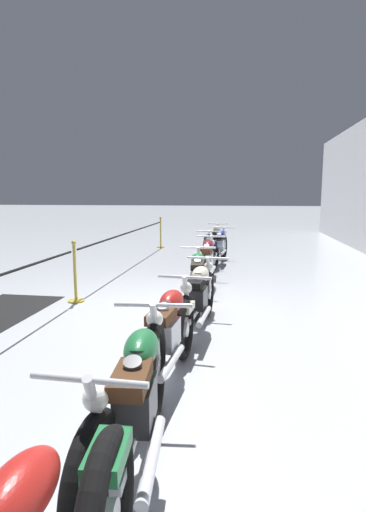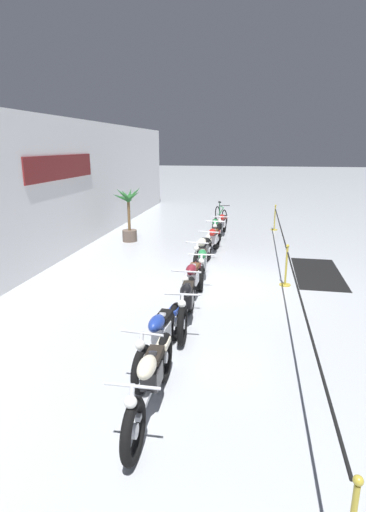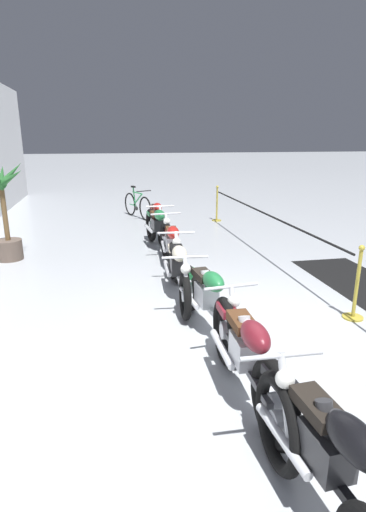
{
  "view_description": "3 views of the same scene",
  "coord_description": "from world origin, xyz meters",
  "px_view_note": "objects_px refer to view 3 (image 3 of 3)",
  "views": [
    {
      "loc": [
        6.33,
        1.25,
        1.81
      ],
      "look_at": [
        -0.57,
        0.22,
        0.74
      ],
      "focal_mm": 28.0,
      "sensor_mm": 36.0,
      "label": 1
    },
    {
      "loc": [
        -9.67,
        -0.7,
        3.37
      ],
      "look_at": [
        -0.12,
        1.02,
        0.68
      ],
      "focal_mm": 28.0,
      "sensor_mm": 36.0,
      "label": 2
    },
    {
      "loc": [
        -4.47,
        1.78,
        2.42
      ],
      "look_at": [
        1.26,
        0.63,
        0.68
      ],
      "focal_mm": 28.0,
      "sensor_mm": 36.0,
      "label": 3
    }
  ],
  "objects_px": {
    "motorcycle_black_2": "(330,463)",
    "motorcycle_green_4": "(208,299)",
    "stanchion_mid_right": "(217,209)",
    "floor_banner": "(362,284)",
    "motorcycle_red_6": "(172,246)",
    "motorcycle_cream_5": "(178,269)",
    "motorcycle_green_7": "(158,228)",
    "motorcycle_red_8": "(157,218)",
    "stanchion_mid_left": "(356,294)",
    "bicycle": "(137,205)",
    "potted_palm_left_of_row": "(4,214)",
    "motorcycle_maroon_3": "(247,358)"
  },
  "relations": [
    {
      "from": "potted_palm_left_of_row",
      "to": "floor_banner",
      "type": "relative_size",
      "value": 0.69
    },
    {
      "from": "motorcycle_green_7",
      "to": "motorcycle_red_8",
      "type": "relative_size",
      "value": 1.0
    },
    {
      "from": "motorcycle_red_8",
      "to": "stanchion_mid_right",
      "type": "relative_size",
      "value": 2.21
    },
    {
      "from": "bicycle",
      "to": "stanchion_mid_right",
      "type": "xyz_separation_m",
      "value": [
        -0.94,
        -2.29,
        -0.03
      ]
    },
    {
      "from": "stanchion_mid_right",
      "to": "motorcycle_green_7",
      "type": "bearing_deg",
      "value": 142.73
    },
    {
      "from": "motorcycle_cream_5",
      "to": "stanchion_mid_right",
      "type": "relative_size",
      "value": 2.19
    },
    {
      "from": "bicycle",
      "to": "stanchion_mid_right",
      "type": "distance_m",
      "value": 2.48
    },
    {
      "from": "motorcycle_green_4",
      "to": "motorcycle_red_6",
      "type": "xyz_separation_m",
      "value": [
        2.63,
        0.0,
        0.0
      ]
    },
    {
      "from": "motorcycle_black_2",
      "to": "motorcycle_cream_5",
      "type": "bearing_deg",
      "value": 3.07
    },
    {
      "from": "motorcycle_green_4",
      "to": "bicycle",
      "type": "height_order",
      "value": "bicycle"
    },
    {
      "from": "stanchion_mid_right",
      "to": "motorcycle_maroon_3",
      "type": "bearing_deg",
      "value": 165.8
    },
    {
      "from": "potted_palm_left_of_row",
      "to": "motorcycle_black_2",
      "type": "bearing_deg",
      "value": -153.85
    },
    {
      "from": "motorcycle_green_7",
      "to": "motorcycle_red_8",
      "type": "bearing_deg",
      "value": -6.54
    },
    {
      "from": "motorcycle_cream_5",
      "to": "motorcycle_red_6",
      "type": "xyz_separation_m",
      "value": [
        1.38,
        -0.15,
        0.0
      ]
    },
    {
      "from": "motorcycle_black_2",
      "to": "bicycle",
      "type": "xyz_separation_m",
      "value": [
        10.55,
        0.27,
        -0.09
      ]
    },
    {
      "from": "bicycle",
      "to": "potted_palm_left_of_row",
      "type": "distance_m",
      "value": 4.97
    },
    {
      "from": "motorcycle_maroon_3",
      "to": "motorcycle_red_8",
      "type": "height_order",
      "value": "motorcycle_maroon_3"
    },
    {
      "from": "motorcycle_green_4",
      "to": "floor_banner",
      "type": "distance_m",
      "value": 3.28
    },
    {
      "from": "stanchion_mid_left",
      "to": "floor_banner",
      "type": "xyz_separation_m",
      "value": [
        1.17,
        -0.95,
        -0.35
      ]
    },
    {
      "from": "motorcycle_red_6",
      "to": "stanchion_mid_left",
      "type": "bearing_deg",
      "value": -141.59
    },
    {
      "from": "motorcycle_green_7",
      "to": "potted_palm_left_of_row",
      "type": "distance_m",
      "value": 3.15
    },
    {
      "from": "motorcycle_cream_5",
      "to": "motorcycle_green_4",
      "type": "bearing_deg",
      "value": -173.24
    },
    {
      "from": "bicycle",
      "to": "motorcycle_green_4",
      "type": "bearing_deg",
      "value": -178.53
    },
    {
      "from": "motorcycle_black_2",
      "to": "motorcycle_red_6",
      "type": "height_order",
      "value": "motorcycle_black_2"
    },
    {
      "from": "motorcycle_cream_5",
      "to": "floor_banner",
      "type": "height_order",
      "value": "motorcycle_cream_5"
    },
    {
      "from": "motorcycle_black_2",
      "to": "motorcycle_green_4",
      "type": "height_order",
      "value": "motorcycle_black_2"
    },
    {
      "from": "motorcycle_cream_5",
      "to": "potted_palm_left_of_row",
      "type": "xyz_separation_m",
      "value": [
        2.64,
        3.04,
        0.49
      ]
    },
    {
      "from": "stanchion_mid_left",
      "to": "stanchion_mid_right",
      "type": "distance_m",
      "value": 6.88
    },
    {
      "from": "motorcycle_black_2",
      "to": "motorcycle_cream_5",
      "type": "relative_size",
      "value": 0.96
    },
    {
      "from": "motorcycle_red_6",
      "to": "stanchion_mid_left",
      "type": "distance_m",
      "value": 3.37
    },
    {
      "from": "motorcycle_green_4",
      "to": "stanchion_mid_left",
      "type": "relative_size",
      "value": 2.01
    },
    {
      "from": "floor_banner",
      "to": "motorcycle_red_8",
      "type": "bearing_deg",
      "value": 36.3
    },
    {
      "from": "motorcycle_red_6",
      "to": "motorcycle_red_8",
      "type": "xyz_separation_m",
      "value": [
        2.65,
        -0.07,
        0.01
      ]
    },
    {
      "from": "potted_palm_left_of_row",
      "to": "floor_banner",
      "type": "height_order",
      "value": "potted_palm_left_of_row"
    },
    {
      "from": "stanchion_mid_right",
      "to": "floor_banner",
      "type": "relative_size",
      "value": 0.36
    },
    {
      "from": "motorcycle_green_7",
      "to": "motorcycle_red_8",
      "type": "xyz_separation_m",
      "value": [
        1.26,
        -0.14,
        -0.02
      ]
    },
    {
      "from": "motorcycle_red_8",
      "to": "stanchion_mid_right",
      "type": "height_order",
      "value": "stanchion_mid_right"
    },
    {
      "from": "stanchion_mid_left",
      "to": "bicycle",
      "type": "bearing_deg",
      "value": 16.32
    },
    {
      "from": "motorcycle_black_2",
      "to": "floor_banner",
      "type": "bearing_deg",
      "value": -37.34
    },
    {
      "from": "motorcycle_black_2",
      "to": "floor_banner",
      "type": "height_order",
      "value": "motorcycle_black_2"
    },
    {
      "from": "bicycle",
      "to": "motorcycle_maroon_3",
      "type": "bearing_deg",
      "value": -178.91
    },
    {
      "from": "potted_palm_left_of_row",
      "to": "motorcycle_red_8",
      "type": "bearing_deg",
      "value": -66.85
    },
    {
      "from": "motorcycle_maroon_3",
      "to": "potted_palm_left_of_row",
      "type": "height_order",
      "value": "potted_palm_left_of_row"
    },
    {
      "from": "motorcycle_green_4",
      "to": "motorcycle_red_8",
      "type": "bearing_deg",
      "value": -0.72
    },
    {
      "from": "motorcycle_green_4",
      "to": "motorcycle_cream_5",
      "type": "xyz_separation_m",
      "value": [
        1.25,
        0.15,
        -0.0
      ]
    },
    {
      "from": "motorcycle_cream_5",
      "to": "motorcycle_green_7",
      "type": "xyz_separation_m",
      "value": [
        2.77,
        -0.07,
        0.03
      ]
    },
    {
      "from": "motorcycle_red_8",
      "to": "bicycle",
      "type": "height_order",
      "value": "bicycle"
    },
    {
      "from": "floor_banner",
      "to": "stanchion_mid_left",
      "type": "bearing_deg",
      "value": 141.5
    },
    {
      "from": "motorcycle_cream_5",
      "to": "potted_palm_left_of_row",
      "type": "relative_size",
      "value": 1.15
    },
    {
      "from": "motorcycle_maroon_3",
      "to": "motorcycle_red_8",
      "type": "xyz_separation_m",
      "value": [
        6.76,
        -0.09,
        -0.02
      ]
    }
  ]
}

